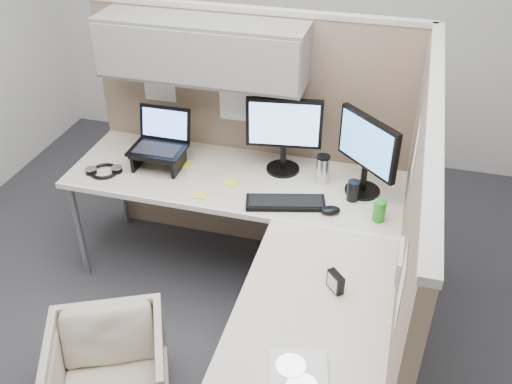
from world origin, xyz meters
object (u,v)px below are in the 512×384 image
(monitor_left, at_px, (284,130))
(desk, at_px, (254,231))
(office_chair, at_px, (109,372))
(keyboard, at_px, (285,203))

(monitor_left, bearing_deg, desk, -100.51)
(office_chair, xyz_separation_m, monitor_left, (0.54, 1.32, 0.72))
(office_chair, distance_m, keyboard, 1.25)
(desk, relative_size, monitor_left, 4.29)
(office_chair, bearing_deg, keyboard, 31.60)
(desk, relative_size, office_chair, 3.54)
(monitor_left, relative_size, keyboard, 1.07)
(monitor_left, bearing_deg, keyboard, -82.86)
(monitor_left, distance_m, keyboard, 0.45)
(office_chair, height_order, keyboard, keyboard)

